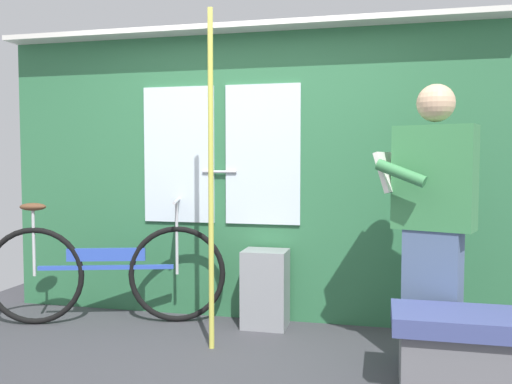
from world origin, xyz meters
TOP-DOWN VIEW (x-y plane):
  - ground_plane at (0.00, 0.00)m, footprint 5.07×3.88m
  - train_door_wall at (-0.01, 1.13)m, footprint 4.07×0.28m
  - bicycle_near_door at (-1.03, 0.73)m, footprint 1.79×0.66m
  - passenger_reading_newspaper at (1.37, 0.39)m, footprint 0.63×0.57m
  - trash_bin_by_wall at (0.21, 0.92)m, footprint 0.34×0.28m
  - handrail_pole at (-0.05, 0.37)m, footprint 0.04×0.04m
  - bench_seat_corner at (1.48, -0.00)m, footprint 0.70×0.44m

SIDE VIEW (x-z plane):
  - ground_plane at x=0.00m, z-range -0.04..0.00m
  - bench_seat_corner at x=1.48m, z-range 0.02..0.47m
  - trash_bin_by_wall at x=0.21m, z-range 0.00..0.59m
  - bicycle_near_door at x=-1.03m, z-range -0.08..0.89m
  - passenger_reading_newspaper at x=1.37m, z-range 0.05..1.79m
  - handrail_pole at x=-0.05m, z-range 0.00..2.28m
  - train_door_wall at x=-0.01m, z-range 0.05..2.37m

